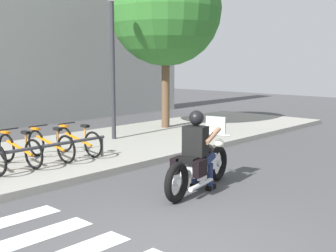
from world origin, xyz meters
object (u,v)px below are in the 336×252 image
bicycle_4 (19,149)px  bicycle_5 (50,145)px  tree_near_rack (166,10)px  motorcycle (200,165)px  street_lamp (112,53)px  bicycle_6 (78,141)px  rider (198,145)px

bicycle_4 → bicycle_5: (0.73, 0.00, -0.00)m
tree_near_rack → bicycle_5: bearing=-164.9°
motorcycle → street_lamp: (1.85, 4.52, 2.05)m
bicycle_4 → bicycle_6: size_ratio=1.00×
motorcycle → rider: bearing=-171.5°
rider → street_lamp: (1.92, 4.53, 1.68)m
rider → bicycle_5: rider is taller
rider → bicycle_5: bearing=101.9°
street_lamp → bicycle_5: bearing=-159.3°
motorcycle → bicycle_4: (-1.55, 3.51, 0.02)m
bicycle_4 → motorcycle: bearing=-66.2°
tree_near_rack → motorcycle: bearing=-131.8°
rider → bicycle_4: 3.83m
bicycle_4 → bicycle_5: bicycle_4 is taller
bicycle_4 → bicycle_5: bearing=0.0°
bicycle_4 → tree_near_rack: size_ratio=0.29×
bicycle_6 → street_lamp: 2.98m
bicycle_5 → bicycle_6: bicycle_5 is taller
rider → bicycle_4: (-1.48, 3.52, -0.35)m
bicycle_6 → street_lamp: size_ratio=0.39×
motorcycle → bicycle_5: bearing=103.1°
bicycle_6 → rider: bearing=-89.8°
bicycle_5 → street_lamp: size_ratio=0.41×
rider → bicycle_6: (-0.01, 3.52, -0.36)m
bicycle_6 → street_lamp: bearing=27.5°
bicycle_4 → rider: bearing=-67.3°
street_lamp → bicycle_6: bearing=-152.5°
street_lamp → tree_near_rack: size_ratio=0.73×
tree_near_rack → bicycle_6: bearing=-162.6°
bicycle_5 → street_lamp: street_lamp is taller
motorcycle → rider: size_ratio=1.53×
motorcycle → street_lamp: street_lamp is taller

